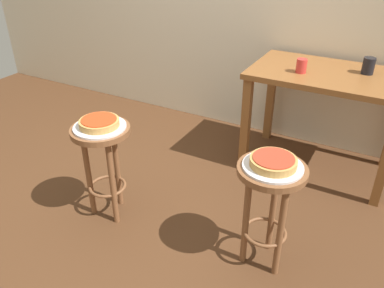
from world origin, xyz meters
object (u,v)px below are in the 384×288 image
pizza_middle (273,162)px  cup_near_edge (301,66)px  stool_foreground (103,152)px  cup_far_edge (368,66)px  serving_plate_middle (273,166)px  stool_middle (269,195)px  serving_plate_foreground (100,127)px  dining_table (327,89)px  pizza_foreground (99,123)px

pizza_middle → cup_near_edge: cup_near_edge is taller
stool_foreground → cup_far_edge: size_ratio=5.61×
serving_plate_middle → pizza_middle: bearing=-172.9°
stool_middle → serving_plate_middle: serving_plate_middle is taller
pizza_middle → stool_middle: bearing=180.0°
serving_plate_foreground → pizza_middle: size_ratio=1.34×
serving_plate_foreground → stool_foreground: bearing=-90.0°
serving_plate_foreground → dining_table: dining_table is taller
stool_middle → dining_table: 1.16m
pizza_foreground → cup_far_edge: (1.28, 1.32, 0.17)m
serving_plate_middle → cup_far_edge: (0.25, 1.24, 0.19)m
cup_far_edge → dining_table: bearing=-158.7°
serving_plate_foreground → serving_plate_middle: same height
stool_foreground → stool_middle: bearing=4.4°
pizza_middle → cup_far_edge: 1.27m
stool_foreground → serving_plate_foreground: bearing=90.0°
pizza_foreground → dining_table: 1.61m
serving_plate_middle → stool_foreground: bearing=-175.6°
pizza_middle → dining_table: 1.15m
stool_foreground → serving_plate_foreground: 0.18m
pizza_foreground → cup_near_edge: cup_near_edge is taller
stool_middle → cup_near_edge: (-0.16, 1.04, 0.36)m
stool_foreground → dining_table: dining_table is taller
cup_far_edge → serving_plate_middle: bearing=-101.2°
stool_foreground → pizza_foreground: size_ratio=2.69×
serving_plate_foreground → dining_table: size_ratio=0.29×
pizza_foreground → stool_middle: 1.06m
cup_near_edge → cup_far_edge: 0.45m
serving_plate_foreground → dining_table: 1.61m
serving_plate_foreground → pizza_middle: bearing=4.4°
pizza_foreground → stool_middle: (1.04, 0.08, -0.20)m
stool_middle → cup_far_edge: (0.25, 1.24, 0.37)m
serving_plate_foreground → pizza_middle: (1.04, 0.08, 0.03)m
stool_foreground → pizza_middle: size_ratio=2.70×
stool_middle → dining_table: size_ratio=0.59×
serving_plate_foreground → cup_far_edge: (1.28, 1.32, 0.19)m
pizza_middle → dining_table: size_ratio=0.22×
stool_middle → cup_far_edge: cup_far_edge is taller
pizza_foreground → dining_table: dining_table is taller
stool_foreground → serving_plate_middle: size_ratio=2.07×
stool_foreground → serving_plate_middle: 1.06m
serving_plate_foreground → cup_far_edge: cup_far_edge is taller
pizza_middle → serving_plate_foreground: bearing=-175.6°
pizza_middle → cup_far_edge: size_ratio=2.08×
pizza_middle → dining_table: (0.01, 1.15, -0.02)m
dining_table → cup_near_edge: cup_near_edge is taller
pizza_foreground → pizza_middle: size_ratio=1.00×
dining_table → stool_middle: bearing=-90.7°
serving_plate_middle → cup_near_edge: size_ratio=3.15×
cup_near_edge → dining_table: bearing=31.0°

